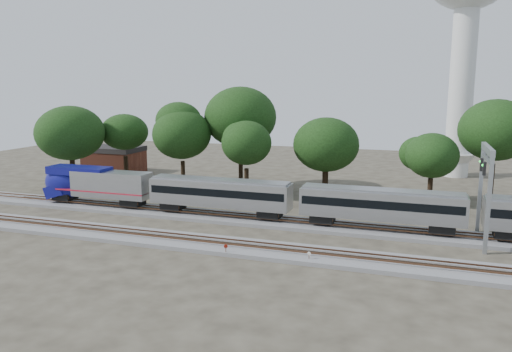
# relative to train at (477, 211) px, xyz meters

# --- Properties ---
(ground) EXTENTS (160.00, 160.00, 0.00)m
(ground) POSITION_rel_train_xyz_m (-24.19, -6.00, -3.19)
(ground) COLOR #383328
(ground) RESTS_ON ground
(track_far) EXTENTS (160.00, 5.00, 0.73)m
(track_far) POSITION_rel_train_xyz_m (-24.19, 0.00, -2.98)
(track_far) COLOR slate
(track_far) RESTS_ON ground
(track_near) EXTENTS (160.00, 5.00, 0.73)m
(track_near) POSITION_rel_train_xyz_m (-24.19, -10.00, -2.98)
(track_near) COLOR slate
(track_near) RESTS_ON ground
(train) EXTENTS (108.39, 3.09, 4.56)m
(train) POSITION_rel_train_xyz_m (0.00, 0.00, 0.00)
(train) COLOR #B2B4B9
(train) RESTS_ON ground
(switch_stand_red) EXTENTS (0.34, 0.18, 1.14)m
(switch_stand_red) POSITION_rel_train_xyz_m (-22.36, -12.28, -2.46)
(switch_stand_red) COLOR #512D19
(switch_stand_red) RESTS_ON ground
(switch_stand_white) EXTENTS (0.33, 0.13, 1.05)m
(switch_stand_white) POSITION_rel_train_xyz_m (-14.63, -11.58, -2.52)
(switch_stand_white) COLOR #512D19
(switch_stand_white) RESTS_ON ground
(switch_lever) EXTENTS (0.58, 0.46, 0.30)m
(switch_lever) POSITION_rel_train_xyz_m (-16.43, -11.41, -3.04)
(switch_lever) COLOR #512D19
(switch_lever) RESTS_ON ground
(signal_gantry) EXTENTS (0.68, 8.08, 9.82)m
(signal_gantry) POSITION_rel_train_xyz_m (0.52, 0.00, 3.97)
(signal_gantry) COLOR gray
(signal_gantry) RESTS_ON ground
(brick_building) EXTENTS (9.94, 7.03, 4.76)m
(brick_building) POSITION_rel_train_xyz_m (-59.31, 24.21, -0.79)
(brick_building) COLOR brown
(brick_building) RESTS_ON ground
(tree_0) EXTENTS (8.90, 8.90, 12.54)m
(tree_0) POSITION_rel_train_xyz_m (-55.62, 8.19, 5.55)
(tree_0) COLOR black
(tree_0) RESTS_ON ground
(tree_1) EXTENTS (8.57, 8.57, 12.08)m
(tree_1) POSITION_rel_train_xyz_m (-50.99, 15.38, 5.23)
(tree_1) COLOR black
(tree_1) RESTS_ON ground
(tree_2) EXTENTS (8.80, 8.80, 12.41)m
(tree_2) POSITION_rel_train_xyz_m (-39.30, 12.55, 5.46)
(tree_2) COLOR black
(tree_2) RESTS_ON ground
(tree_3) EXTENTS (11.16, 11.16, 15.73)m
(tree_3) POSITION_rel_train_xyz_m (-32.20, 18.19, 7.79)
(tree_3) COLOR black
(tree_3) RESTS_ON ground
(tree_4) EXTENTS (7.97, 7.97, 11.24)m
(tree_4) POSITION_rel_train_xyz_m (-28.92, 11.70, 4.64)
(tree_4) COLOR black
(tree_4) RESTS_ON ground
(tree_5) EXTENTS (7.58, 7.58, 10.69)m
(tree_5) POSITION_rel_train_xyz_m (-18.62, 16.54, 4.25)
(tree_5) COLOR black
(tree_5) RESTS_ON ground
(tree_6) EXTENTS (6.76, 6.76, 9.52)m
(tree_6) POSITION_rel_train_xyz_m (-4.35, 15.57, 3.44)
(tree_6) COLOR black
(tree_6) RESTS_ON ground
(tree_7) EXTENTS (10.04, 10.04, 14.15)m
(tree_7) POSITION_rel_train_xyz_m (3.52, 19.66, 6.68)
(tree_7) COLOR black
(tree_7) RESTS_ON ground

